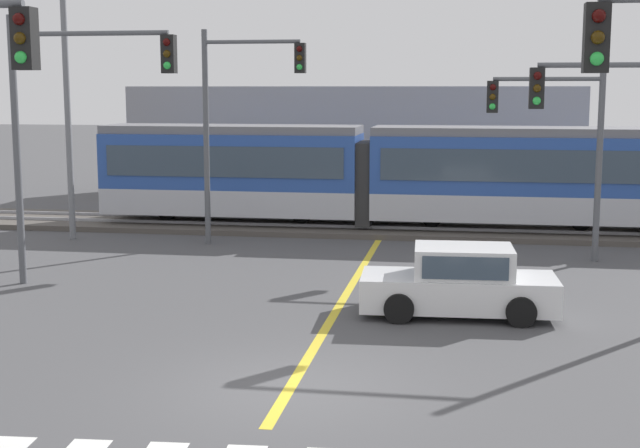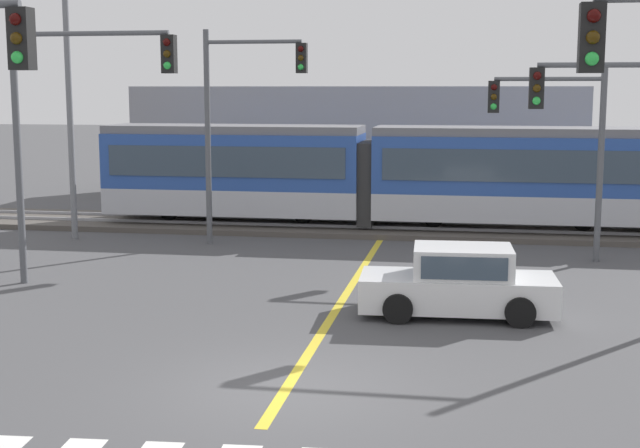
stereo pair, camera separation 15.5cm
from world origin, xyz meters
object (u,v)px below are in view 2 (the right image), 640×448
object	(u,v)px
street_lamp_west	(74,69)
traffic_light_far_left	(238,105)
light_rail_tram	(509,174)
sedan_crossing	(459,284)
traffic_light_far_right	(561,133)
traffic_light_mid_left	(67,109)

from	to	relation	value
street_lamp_west	traffic_light_far_left	bearing A→B (deg)	-1.49
light_rail_tram	traffic_light_far_left	distance (m)	9.40
sedan_crossing	traffic_light_far_right	world-z (taller)	traffic_light_far_right
traffic_light_far_left	street_lamp_west	xyz separation A→B (m)	(-5.45, 0.14, 1.14)
traffic_light_far_right	sedan_crossing	bearing A→B (deg)	-111.14
sedan_crossing	traffic_light_far_left	bearing A→B (deg)	131.82
traffic_light_mid_left	traffic_light_far_left	size ratio (longest dim) A/B	1.00
light_rail_tram	traffic_light_far_left	size ratio (longest dim) A/B	4.19
street_lamp_west	sedan_crossing	bearing A→B (deg)	-32.56
street_lamp_west	traffic_light_mid_left	bearing A→B (deg)	-66.38
traffic_light_mid_left	light_rail_tram	bearing A→B (deg)	42.04
light_rail_tram	street_lamp_west	world-z (taller)	street_lamp_west
light_rail_tram	sedan_crossing	distance (m)	11.49
traffic_light_far_left	light_rail_tram	bearing A→B (deg)	22.86
sedan_crossing	street_lamp_west	size ratio (longest dim) A/B	0.44
traffic_light_far_right	street_lamp_west	xyz separation A→B (m)	(-15.05, 1.10, 1.85)
traffic_light_far_right	traffic_light_far_left	distance (m)	9.68
sedan_crossing	traffic_light_far_left	distance (m)	11.07
traffic_light_far_right	traffic_light_far_left	bearing A→B (deg)	174.28
sedan_crossing	traffic_light_mid_left	xyz separation A→B (m)	(-9.57, 1.41, 3.70)
light_rail_tram	traffic_light_far_left	xyz separation A→B (m)	(-8.39, -3.54, 2.33)
traffic_light_mid_left	sedan_crossing	bearing A→B (deg)	-8.39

